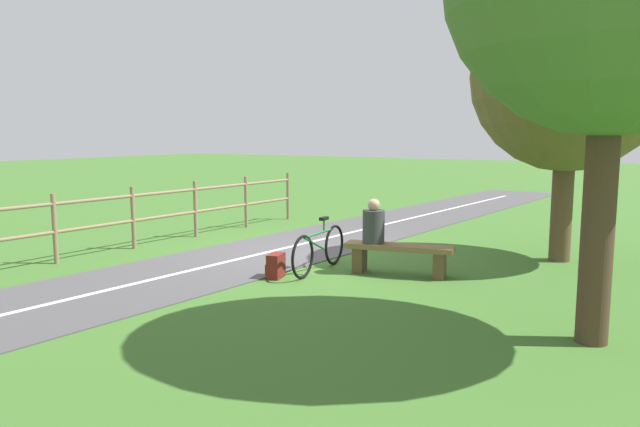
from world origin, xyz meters
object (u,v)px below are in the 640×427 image
object	(u,v)px
bench	(399,254)
person_seated	(374,224)
bicycle	(319,249)
backpack	(275,266)
tree_near_bench	(569,76)

from	to	relation	value
bench	person_seated	distance (m)	0.60
bicycle	backpack	size ratio (longest dim) A/B	4.72
person_seated	backpack	distance (m)	1.64
bicycle	tree_near_bench	distance (m)	5.00
bicycle	tree_near_bench	bearing A→B (deg)	127.83
bench	bicycle	bearing A→B (deg)	8.71
tree_near_bench	backpack	bearing A→B (deg)	46.01
bicycle	backpack	distance (m)	0.81
person_seated	bicycle	bearing A→B (deg)	12.88
bench	tree_near_bench	world-z (taller)	tree_near_bench
bench	bicycle	xyz separation A→B (m)	(1.17, 0.43, 0.03)
person_seated	backpack	xyz separation A→B (m)	(1.11, 1.06, -0.58)
person_seated	tree_near_bench	bearing A→B (deg)	-144.64
person_seated	tree_near_bench	xyz separation A→B (m)	(-2.31, -2.48, 2.33)
person_seated	bench	bearing A→B (deg)	180.00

